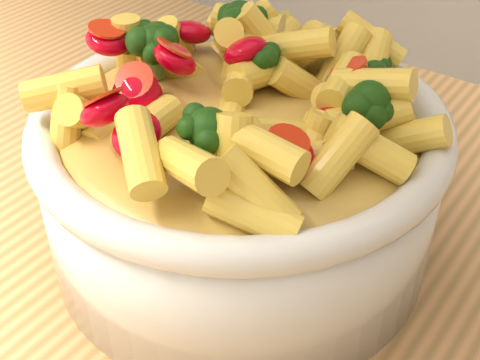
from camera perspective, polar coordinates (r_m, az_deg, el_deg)
The scene contains 2 objects.
serving_bowl at distance 0.45m, azimuth -0.00°, elevation 0.15°, with size 0.27×0.27×0.12m.
pasta_salad at distance 0.41m, azimuth -0.00°, elevation 8.14°, with size 0.21×0.21×0.05m.
Camera 1 is at (0.16, -0.22, 1.23)m, focal length 50.00 mm.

